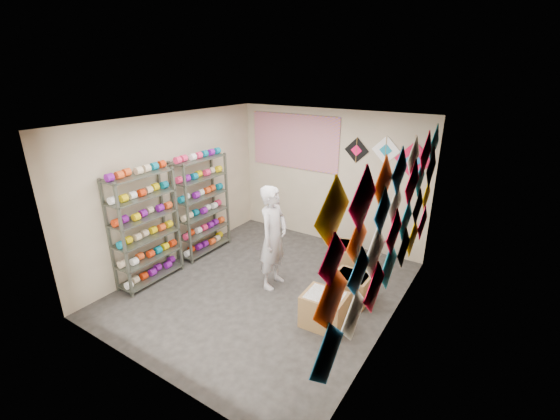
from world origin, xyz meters
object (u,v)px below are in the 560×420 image
Objects in this scene: carton_a at (324,310)px; carton_b at (351,288)px; shopkeeper at (273,238)px; carton_c at (344,258)px; shelf_rack_front at (145,229)px; shelf_rack_back at (202,206)px.

carton_b is at bearing 80.80° from carton_a.
shopkeeper reaches higher than carton_a.
carton_a is 1.08× the size of carton_b.
shopkeeper is 1.46m from carton_c.
carton_c is (0.80, 1.06, -0.61)m from shopkeeper.
carton_a is at bearing 9.81° from shelf_rack_front.
carton_b is (3.11, 1.29, -0.73)m from shelf_rack_front.
shelf_rack_back is 3.20m from carton_a.
shelf_rack_front is at bearing -172.97° from carton_a.
shelf_rack_front is 3.43m from carton_c.
shelf_rack_front is 3.51× the size of carton_b.
carton_b is at bearing -77.14° from carton_c.
shopkeeper is at bearing 28.88° from shelf_rack_front.
carton_b is (0.09, 0.77, -0.02)m from carton_a.
carton_a is at bearing -14.41° from shelf_rack_back.
carton_b is (3.11, -0.01, -0.73)m from shelf_rack_back.
carton_c is at bearing -41.07° from shopkeeper.
shopkeeper is 2.96× the size of carton_a.
carton_c is (-0.38, 1.55, 0.01)m from carton_a.
carton_a is (1.18, -0.49, -0.62)m from shopkeeper.
shelf_rack_front is 1.00× the size of shelf_rack_back.
carton_a is at bearing -94.30° from carton_c.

